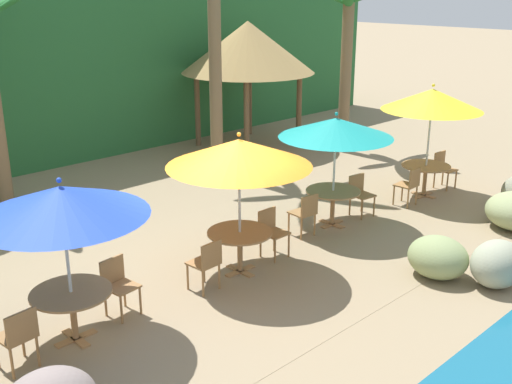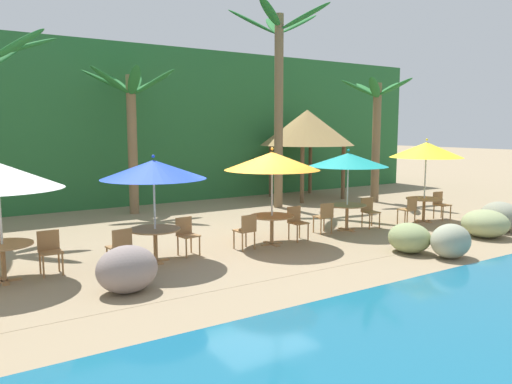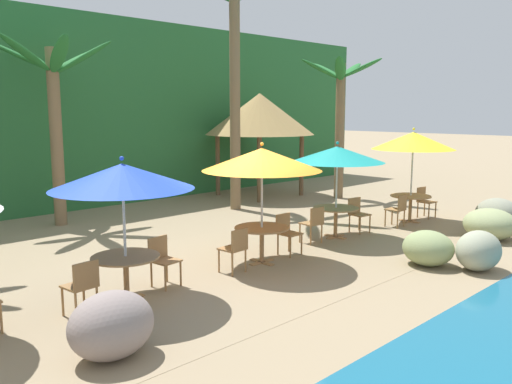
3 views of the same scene
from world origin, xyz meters
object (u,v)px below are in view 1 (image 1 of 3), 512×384
(umbrella_yellow, at_px, (432,100))
(chair_yellow_seaward, at_px, (443,167))
(dining_table_blue, at_px, (72,300))
(chair_orange_inland, at_px, (207,262))
(chair_teal_seaward, at_px, (360,192))
(dining_table_yellow, at_px, (426,170))
(umbrella_blue, at_px, (61,201))
(dining_table_teal, at_px, (333,196))
(palapa_hut, at_px, (248,48))
(umbrella_orange, at_px, (239,153))
(chair_blue_inland, at_px, (19,335))
(umbrella_teal, at_px, (336,128))
(chair_orange_seaward, at_px, (271,229))
(dining_table_orange, at_px, (240,239))
(chair_yellow_inland, at_px, (410,184))
(chair_blue_seaward, at_px, (118,282))
(chair_teal_inland, at_px, (305,212))
(palm_tree_fourth, at_px, (347,40))

(umbrella_yellow, relative_size, chair_yellow_seaward, 2.98)
(dining_table_blue, height_order, chair_orange_inland, chair_orange_inland)
(chair_teal_seaward, xyz_separation_m, dining_table_yellow, (2.08, -0.30, 0.10))
(umbrella_blue, bearing_deg, umbrella_yellow, -0.45)
(dining_table_teal, bearing_deg, palapa_hut, 61.23)
(umbrella_orange, bearing_deg, umbrella_blue, 179.44)
(chair_blue_inland, height_order, chair_yellow_seaward, same)
(chair_teal_seaward, xyz_separation_m, umbrella_yellow, (2.08, -0.30, 1.73))
(umbrella_blue, distance_m, umbrella_teal, 5.88)
(chair_orange_seaward, distance_m, umbrella_teal, 2.48)
(dining_table_orange, relative_size, chair_yellow_inland, 1.26)
(umbrella_orange, xyz_separation_m, umbrella_teal, (2.81, 0.29, -0.08))
(dining_table_teal, bearing_deg, chair_blue_inland, -176.22)
(chair_blue_inland, distance_m, umbrella_orange, 4.21)
(chair_blue_inland, bearing_deg, chair_orange_seaward, 3.04)
(chair_blue_seaward, relative_size, dining_table_teal, 0.79)
(chair_teal_inland, bearing_deg, palapa_hut, 55.34)
(umbrella_teal, height_order, dining_table_teal, umbrella_teal)
(palm_tree_fourth, bearing_deg, umbrella_teal, -143.51)
(chair_blue_inland, distance_m, chair_orange_seaward, 4.75)
(chair_orange_seaward, xyz_separation_m, palapa_hut, (5.20, 6.09, 2.40))
(dining_table_blue, xyz_separation_m, palapa_hut, (9.12, 6.16, 2.30))
(umbrella_yellow, height_order, palapa_hut, palapa_hut)
(dining_table_blue, xyz_separation_m, dining_table_teal, (5.88, 0.26, 0.00))
(umbrella_blue, height_order, dining_table_teal, umbrella_blue)
(umbrella_teal, bearing_deg, chair_yellow_seaward, -4.32)
(chair_blue_seaward, height_order, umbrella_teal, umbrella_teal)
(dining_table_blue, relative_size, dining_table_orange, 1.00)
(umbrella_orange, xyz_separation_m, chair_yellow_seaward, (6.60, 0.00, -1.59))
(dining_table_yellow, height_order, palapa_hut, palapa_hut)
(chair_teal_seaward, bearing_deg, chair_blue_seaward, -179.66)
(chair_teal_seaward, bearing_deg, umbrella_orange, -175.89)
(chair_yellow_seaward, bearing_deg, chair_teal_inland, 176.72)
(chair_orange_inland, height_order, palm_tree_fourth, palm_tree_fourth)
(umbrella_blue, xyz_separation_m, chair_orange_seaward, (3.91, 0.07, -1.52))
(dining_table_teal, distance_m, palm_tree_fourth, 6.46)
(chair_blue_inland, distance_m, dining_table_yellow, 9.65)
(umbrella_teal, height_order, dining_table_yellow, umbrella_teal)
(chair_orange_inland, xyz_separation_m, dining_table_yellow, (6.59, 0.11, 0.10))
(umbrella_orange, relative_size, chair_yellow_seaward, 2.80)
(umbrella_yellow, distance_m, chair_yellow_seaward, 1.93)
(dining_table_orange, height_order, chair_teal_inland, chair_teal_inland)
(dining_table_blue, height_order, chair_blue_inland, chair_blue_inland)
(chair_teal_seaward, relative_size, dining_table_yellow, 0.79)
(umbrella_blue, distance_m, dining_table_blue, 1.41)
(chair_blue_inland, height_order, palapa_hut, palapa_hut)
(umbrella_orange, bearing_deg, chair_orange_seaward, 6.63)
(chair_teal_seaward, distance_m, chair_yellow_inland, 1.31)
(dining_table_teal, bearing_deg, chair_teal_inland, -178.69)
(chair_orange_seaward, distance_m, chair_yellow_inland, 4.06)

